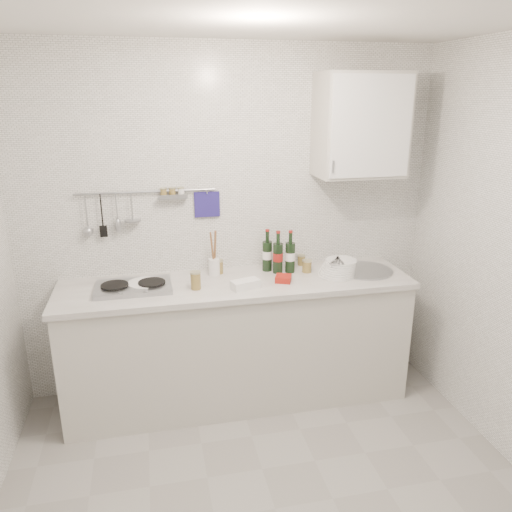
{
  "coord_description": "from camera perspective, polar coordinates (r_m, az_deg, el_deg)",
  "views": [
    {
      "loc": [
        -0.56,
        -2.09,
        2.16
      ],
      "look_at": [
        0.09,
        0.9,
        1.16
      ],
      "focal_mm": 35.0,
      "sensor_mm": 36.0,
      "label": 1
    }
  ],
  "objects": [
    {
      "name": "counter",
      "position": [
        3.67,
        -1.98,
        -9.99
      ],
      "size": [
        2.44,
        0.64,
        0.96
      ],
      "color": "#BBB7AC",
      "rests_on": "floor"
    },
    {
      "name": "jar_b",
      "position": [
        3.79,
        5.21,
        -0.44
      ],
      "size": [
        0.06,
        0.06,
        0.08
      ],
      "rotation": [
        0.0,
        0.0,
        -0.04
      ],
      "color": "olive",
      "rests_on": "counter"
    },
    {
      "name": "ceiling",
      "position": [
        2.19,
        3.06,
        27.05
      ],
      "size": [
        3.0,
        3.0,
        0.0
      ],
      "primitive_type": "plane",
      "rotation": [
        3.14,
        0.0,
        0.0
      ],
      "color": "silver",
      "rests_on": "back_wall"
    },
    {
      "name": "back_wall",
      "position": [
        3.65,
        -3.07,
        3.62
      ],
      "size": [
        3.0,
        0.02,
        2.5
      ],
      "primitive_type": "cube",
      "color": "silver",
      "rests_on": "floor"
    },
    {
      "name": "wall_rail",
      "position": [
        3.53,
        -12.66,
        5.65
      ],
      "size": [
        0.98,
        0.09,
        0.34
      ],
      "color": "#93969B",
      "rests_on": "back_wall"
    },
    {
      "name": "plate_stack_hob",
      "position": [
        3.43,
        -12.68,
        -3.22
      ],
      "size": [
        0.24,
        0.24,
        0.03
      ],
      "rotation": [
        0.0,
        0.0,
        -0.29
      ],
      "color": "#4750A2",
      "rests_on": "counter"
    },
    {
      "name": "utensil_crock",
      "position": [
        3.57,
        -4.81,
        -0.98
      ],
      "size": [
        0.08,
        0.08,
        0.33
      ],
      "rotation": [
        0.0,
        0.0,
        0.16
      ],
      "color": "white",
      "rests_on": "counter"
    },
    {
      "name": "jar_c",
      "position": [
        3.64,
        5.84,
        -1.14
      ],
      "size": [
        0.07,
        0.07,
        0.09
      ],
      "rotation": [
        0.0,
        0.0,
        -0.12
      ],
      "color": "olive",
      "rests_on": "counter"
    },
    {
      "name": "wine_bottles",
      "position": [
        3.6,
        2.58,
        0.53
      ],
      "size": [
        0.23,
        0.14,
        0.31
      ],
      "rotation": [
        0.0,
        0.0,
        -0.42
      ],
      "color": "black",
      "rests_on": "counter"
    },
    {
      "name": "butter_dish",
      "position": [
        3.33,
        -1.22,
        -3.24
      ],
      "size": [
        0.21,
        0.14,
        0.06
      ],
      "primitive_type": "cube",
      "rotation": [
        0.0,
        0.0,
        0.3
      ],
      "color": "white",
      "rests_on": "counter"
    },
    {
      "name": "jar_a",
      "position": [
        3.6,
        -4.3,
        -1.21
      ],
      "size": [
        0.07,
        0.07,
        0.1
      ],
      "rotation": [
        0.0,
        0.0,
        -0.38
      ],
      "color": "olive",
      "rests_on": "counter"
    },
    {
      "name": "plate_stack_sink",
      "position": [
        3.61,
        9.43,
        -1.36
      ],
      "size": [
        0.29,
        0.27,
        0.12
      ],
      "rotation": [
        0.0,
        0.0,
        -0.43
      ],
      "color": "white",
      "rests_on": "counter"
    },
    {
      "name": "floor",
      "position": [
        3.05,
        2.19,
        -26.91
      ],
      "size": [
        3.0,
        3.0,
        0.0
      ],
      "primitive_type": "plane",
      "color": "gray",
      "rests_on": "ground"
    },
    {
      "name": "jar_d",
      "position": [
        3.33,
        -6.91,
        -2.77
      ],
      "size": [
        0.07,
        0.07,
        0.12
      ],
      "rotation": [
        0.0,
        0.0,
        0.35
      ],
      "color": "olive",
      "rests_on": "counter"
    },
    {
      "name": "strawberry_punnet",
      "position": [
        3.45,
        3.14,
        -2.59
      ],
      "size": [
        0.14,
        0.14,
        0.04
      ],
      "primitive_type": "cube",
      "rotation": [
        0.0,
        0.0,
        -0.39
      ],
      "color": "#AA1512",
      "rests_on": "counter"
    },
    {
      "name": "wall_cabinet",
      "position": [
        3.62,
        11.89,
        14.4
      ],
      "size": [
        0.6,
        0.38,
        0.7
      ],
      "color": "#BBB7AC",
      "rests_on": "back_wall"
    }
  ]
}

